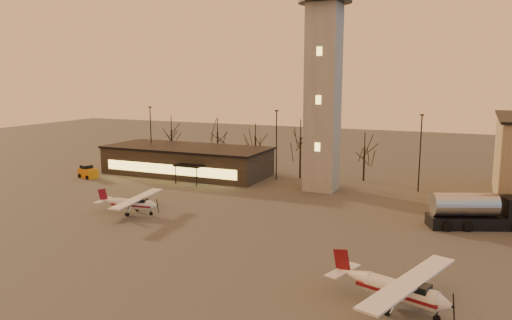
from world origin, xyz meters
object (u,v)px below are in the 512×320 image
(cessna_front, at_px, (403,295))
(cessna_rear, at_px, (135,206))
(control_tower, at_px, (324,65))
(terminal, at_px, (187,160))
(service_cart, at_px, (88,173))
(fuel_truck, at_px, (477,214))

(cessna_front, distance_m, cessna_rear, 32.25)
(cessna_front, relative_size, cessna_rear, 1.15)
(control_tower, bearing_deg, terminal, 174.85)
(terminal, bearing_deg, service_cart, -145.22)
(fuel_truck, height_order, service_cart, fuel_truck)
(terminal, distance_m, fuel_truck, 42.82)
(control_tower, xyz_separation_m, service_cart, (-34.06, -6.40, -15.60))
(cessna_rear, relative_size, service_cart, 2.94)
(cessna_front, height_order, service_cart, cessna_front)
(cessna_rear, bearing_deg, control_tower, 44.59)
(cessna_rear, bearing_deg, fuel_truck, 7.73)
(terminal, height_order, cessna_rear, terminal)
(control_tower, distance_m, cessna_rear, 29.38)
(control_tower, bearing_deg, fuel_truck, -28.16)
(terminal, xyz_separation_m, cessna_rear, (6.83, -21.87, -1.25))
(service_cart, bearing_deg, control_tower, 25.88)
(cessna_front, bearing_deg, service_cart, 170.50)
(control_tower, xyz_separation_m, cessna_front, (14.84, -31.69, -15.26))
(cessna_rear, xyz_separation_m, service_cart, (-18.89, 13.49, -0.19))
(control_tower, distance_m, terminal, 26.24)
(terminal, height_order, fuel_truck, terminal)
(control_tower, distance_m, fuel_truck, 26.27)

